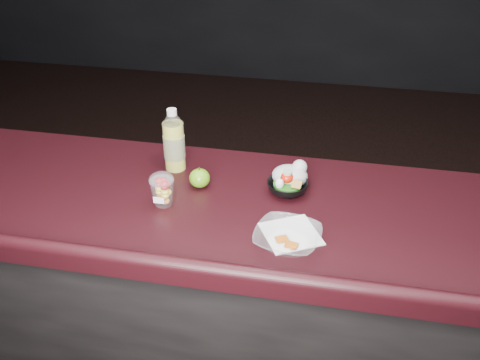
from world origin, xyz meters
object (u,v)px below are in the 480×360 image
fruit_cup (162,189)px  lemonade_bottle (174,144)px  green_apple (200,178)px  takeout_bowl (287,238)px  snack_bowl (287,186)px

fruit_cup → lemonade_bottle: bearing=96.7°
fruit_cup → green_apple: 0.16m
lemonade_bottle → green_apple: (0.12, -0.10, -0.07)m
lemonade_bottle → fruit_cup: lemonade_bottle is taller
takeout_bowl → snack_bowl: bearing=96.9°
green_apple → snack_bowl: size_ratio=0.49×
takeout_bowl → green_apple: bearing=142.1°
green_apple → snack_bowl: snack_bowl is taller
fruit_cup → snack_bowl: (0.39, 0.15, -0.03)m
fruit_cup → green_apple: bearing=54.2°
lemonade_bottle → snack_bowl: 0.44m
snack_bowl → lemonade_bottle: bearing=168.9°
snack_bowl → takeout_bowl: size_ratio=0.67×
snack_bowl → fruit_cup: bearing=-159.4°
snack_bowl → takeout_bowl: bearing=-83.1°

